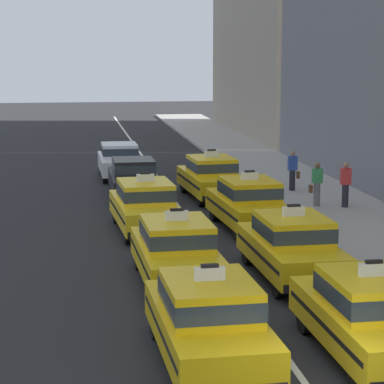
{
  "coord_description": "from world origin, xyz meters",
  "views": [
    {
      "loc": [
        -4.01,
        -10.78,
        5.79
      ],
      "look_at": [
        -0.15,
        14.41,
        1.3
      ],
      "focal_mm": 76.04,
      "sensor_mm": 36.0,
      "label": 1
    }
  ],
  "objects_px": {
    "taxi_left_nearest": "(208,320)",
    "taxi_right_fourth": "(211,176)",
    "taxi_right_nearest": "(370,315)",
    "taxi_left_second": "(176,251)",
    "sedan_left_fifth": "(119,159)",
    "taxi_right_third": "(248,203)",
    "pedestrian_mid_block": "(293,171)",
    "taxi_left_third": "(145,205)",
    "pedestrian_trailing": "(346,184)",
    "taxi_right_second": "(292,245)",
    "pedestrian_near_crosswalk": "(317,184)",
    "sedan_left_fourth": "(133,177)"
  },
  "relations": [
    {
      "from": "sedan_left_fourth",
      "to": "taxi_right_third",
      "type": "height_order",
      "value": "taxi_right_third"
    },
    {
      "from": "sedan_left_fourth",
      "to": "pedestrian_trailing",
      "type": "distance_m",
      "value": 8.21
    },
    {
      "from": "taxi_left_second",
      "to": "taxi_right_fourth",
      "type": "xyz_separation_m",
      "value": [
        2.91,
        11.55,
        0.0
      ]
    },
    {
      "from": "taxi_left_second",
      "to": "taxi_right_fourth",
      "type": "bearing_deg",
      "value": 75.85
    },
    {
      "from": "taxi_left_second",
      "to": "taxi_right_second",
      "type": "xyz_separation_m",
      "value": [
        2.97,
        0.1,
        0.0
      ]
    },
    {
      "from": "taxi_left_nearest",
      "to": "taxi_right_fourth",
      "type": "xyz_separation_m",
      "value": [
        3.02,
        16.8,
        0.0
      ]
    },
    {
      "from": "sedan_left_fifth",
      "to": "taxi_right_third",
      "type": "xyz_separation_m",
      "value": [
        3.45,
        -11.38,
        0.03
      ]
    },
    {
      "from": "sedan_left_fourth",
      "to": "taxi_right_nearest",
      "type": "relative_size",
      "value": 0.94
    },
    {
      "from": "sedan_left_fifth",
      "to": "pedestrian_mid_block",
      "type": "bearing_deg",
      "value": -38.05
    },
    {
      "from": "taxi_left_second",
      "to": "sedan_left_fifth",
      "type": "bearing_deg",
      "value": 90.97
    },
    {
      "from": "sedan_left_fourth",
      "to": "pedestrian_trailing",
      "type": "relative_size",
      "value": 2.64
    },
    {
      "from": "taxi_right_third",
      "to": "pedestrian_mid_block",
      "type": "distance_m",
      "value": 6.95
    },
    {
      "from": "taxi_left_nearest",
      "to": "sedan_left_fourth",
      "type": "relative_size",
      "value": 1.07
    },
    {
      "from": "sedan_left_fourth",
      "to": "taxi_right_second",
      "type": "xyz_separation_m",
      "value": [
        3.06,
        -11.87,
        0.03
      ]
    },
    {
      "from": "sedan_left_fifth",
      "to": "pedestrian_near_crosswalk",
      "type": "relative_size",
      "value": 2.72
    },
    {
      "from": "taxi_left_third",
      "to": "taxi_right_nearest",
      "type": "xyz_separation_m",
      "value": [
        3.14,
        -11.45,
        0.0
      ]
    },
    {
      "from": "taxi_right_second",
      "to": "pedestrian_trailing",
      "type": "distance_m",
      "value": 9.32
    },
    {
      "from": "taxi_right_nearest",
      "to": "taxi_right_second",
      "type": "xyz_separation_m",
      "value": [
        0.03,
        5.52,
        0.0
      ]
    },
    {
      "from": "taxi_left_nearest",
      "to": "taxi_left_third",
      "type": "height_order",
      "value": "same"
    },
    {
      "from": "taxi_left_third",
      "to": "taxi_right_nearest",
      "type": "height_order",
      "value": "same"
    },
    {
      "from": "taxi_left_second",
      "to": "taxi_right_nearest",
      "type": "height_order",
      "value": "same"
    },
    {
      "from": "taxi_right_third",
      "to": "pedestrian_near_crosswalk",
      "type": "bearing_deg",
      "value": 41.34
    },
    {
      "from": "taxi_left_second",
      "to": "pedestrian_mid_block",
      "type": "relative_size",
      "value": 2.86
    },
    {
      "from": "sedan_left_fifth",
      "to": "taxi_right_fourth",
      "type": "distance_m",
      "value": 6.57
    },
    {
      "from": "taxi_right_second",
      "to": "taxi_right_fourth",
      "type": "bearing_deg",
      "value": 90.3
    },
    {
      "from": "taxi_right_second",
      "to": "pedestrian_mid_block",
      "type": "bearing_deg",
      "value": 74.19
    },
    {
      "from": "taxi_left_nearest",
      "to": "taxi_left_second",
      "type": "distance_m",
      "value": 5.24
    },
    {
      "from": "taxi_left_second",
      "to": "sedan_left_fourth",
      "type": "bearing_deg",
      "value": 90.42
    },
    {
      "from": "taxi_left_nearest",
      "to": "taxi_right_second",
      "type": "relative_size",
      "value": 1.0
    },
    {
      "from": "taxi_right_third",
      "to": "taxi_right_nearest",
      "type": "bearing_deg",
      "value": -91.08
    },
    {
      "from": "sedan_left_fifth",
      "to": "taxi_left_third",
      "type": "bearing_deg",
      "value": -89.5
    },
    {
      "from": "sedan_left_fifth",
      "to": "pedestrian_trailing",
      "type": "bearing_deg",
      "value": -49.68
    },
    {
      "from": "sedan_left_fifth",
      "to": "taxi_right_third",
      "type": "height_order",
      "value": "taxi_right_third"
    },
    {
      "from": "taxi_right_nearest",
      "to": "sedan_left_fifth",
      "type": "bearing_deg",
      "value": 98.1
    },
    {
      "from": "taxi_left_third",
      "to": "pedestrian_mid_block",
      "type": "distance_m",
      "value": 8.93
    },
    {
      "from": "taxi_left_nearest",
      "to": "taxi_right_second",
      "type": "height_order",
      "value": "same"
    },
    {
      "from": "taxi_left_second",
      "to": "pedestrian_trailing",
      "type": "distance_m",
      "value": 11.09
    },
    {
      "from": "taxi_left_second",
      "to": "pedestrian_mid_block",
      "type": "xyz_separation_m",
      "value": [
        6.37,
        12.08,
        0.08
      ]
    },
    {
      "from": "sedan_left_fourth",
      "to": "sedan_left_fifth",
      "type": "height_order",
      "value": "same"
    },
    {
      "from": "sedan_left_fifth",
      "to": "taxi_right_second",
      "type": "relative_size",
      "value": 0.94
    },
    {
      "from": "taxi_right_second",
      "to": "taxi_right_fourth",
      "type": "xyz_separation_m",
      "value": [
        -0.06,
        11.46,
        0.0
      ]
    },
    {
      "from": "taxi_right_second",
      "to": "pedestrian_near_crosswalk",
      "type": "height_order",
      "value": "taxi_right_second"
    },
    {
      "from": "taxi_right_fourth",
      "to": "pedestrian_near_crosswalk",
      "type": "xyz_separation_m",
      "value": [
        3.4,
        -2.86,
        0.07
      ]
    },
    {
      "from": "pedestrian_near_crosswalk",
      "to": "pedestrian_mid_block",
      "type": "bearing_deg",
      "value": 89.18
    },
    {
      "from": "pedestrian_mid_block",
      "to": "taxi_left_nearest",
      "type": "bearing_deg",
      "value": -110.48
    },
    {
      "from": "taxi_left_nearest",
      "to": "taxi_right_nearest",
      "type": "bearing_deg",
      "value": -3.35
    },
    {
      "from": "sedan_left_fifth",
      "to": "taxi_right_third",
      "type": "bearing_deg",
      "value": -73.14
    },
    {
      "from": "sedan_left_fifth",
      "to": "taxi_right_nearest",
      "type": "relative_size",
      "value": 0.94
    },
    {
      "from": "taxi_left_nearest",
      "to": "pedestrian_trailing",
      "type": "distance_m",
      "value": 15.48
    },
    {
      "from": "taxi_left_second",
      "to": "taxi_right_fourth",
      "type": "height_order",
      "value": "same"
    }
  ]
}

